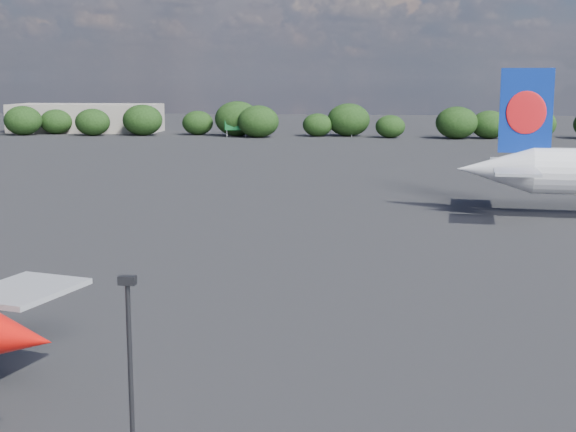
# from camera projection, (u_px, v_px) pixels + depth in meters

# --- Properties ---
(ground) EXTENTS (500.00, 500.00, 0.00)m
(ground) POSITION_uv_depth(u_px,v_px,m) (204.00, 211.00, 94.77)
(ground) COLOR black
(ground) RESTS_ON ground
(apron_lamp_post) EXTENTS (0.55, 0.30, 9.45)m
(apron_lamp_post) POSITION_uv_depth(u_px,v_px,m) (131.00, 399.00, 25.88)
(apron_lamp_post) COLOR black
(apron_lamp_post) RESTS_ON ground
(terminal_building) EXTENTS (42.00, 16.00, 8.00)m
(terminal_building) POSITION_uv_depth(u_px,v_px,m) (86.00, 118.00, 231.02)
(terminal_building) COLOR gray
(terminal_building) RESTS_ON ground
(highway_sign) EXTENTS (6.00, 0.30, 4.50)m
(highway_sign) POSITION_uv_depth(u_px,v_px,m) (236.00, 125.00, 209.84)
(highway_sign) COLOR #125E27
(highway_sign) RESTS_ON ground
(billboard_yellow) EXTENTS (5.00, 0.30, 5.50)m
(billboard_yellow) POSITION_uv_depth(u_px,v_px,m) (352.00, 122.00, 211.95)
(billboard_yellow) COLOR gold
(billboard_yellow) RESTS_ON ground
(horizon_treeline) EXTENTS (204.36, 16.97, 9.34)m
(horizon_treeline) POSITION_uv_depth(u_px,v_px,m) (333.00, 122.00, 210.35)
(horizon_treeline) COLOR black
(horizon_treeline) RESTS_ON ground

